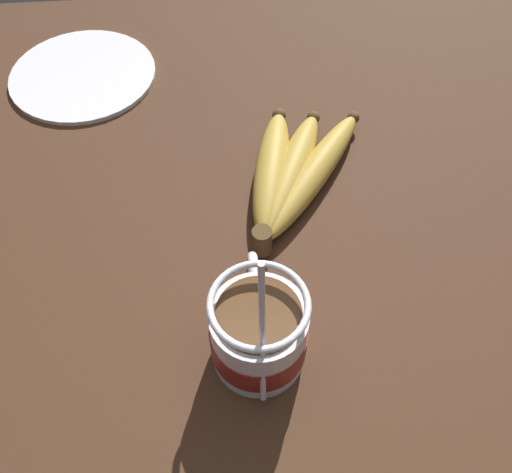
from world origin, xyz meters
The scene contains 4 objects.
table centered at (0.00, 0.00, 1.56)cm, with size 113.37×113.37×3.13cm.
coffee_mug centered at (-2.43, 2.67, 7.12)cm, with size 12.50×8.41×17.05cm.
banana_bunch centered at (17.72, -2.67, 4.86)cm, with size 20.56×15.44×4.14cm.
small_plate centered at (38.45, 22.24, 3.43)cm, with size 18.89×18.89×0.60cm.
Camera 1 is at (-24.28, 4.68, 50.96)cm, focal length 40.00 mm.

